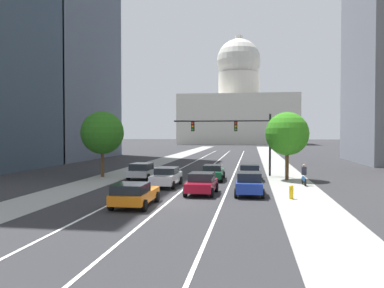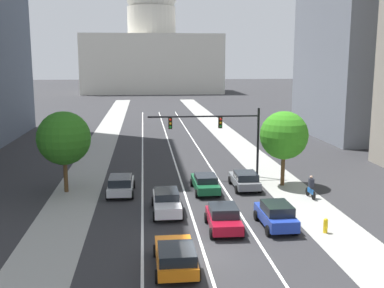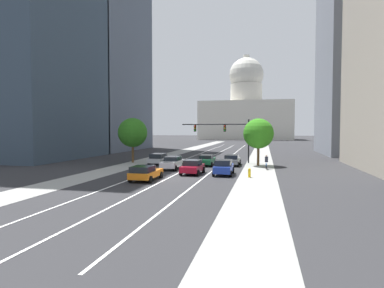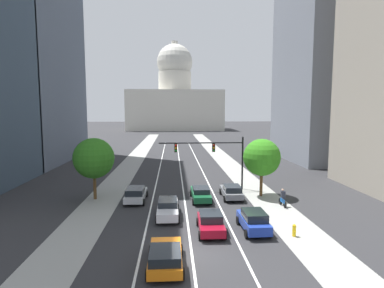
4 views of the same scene
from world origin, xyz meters
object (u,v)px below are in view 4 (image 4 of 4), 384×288
Objects in this scene: car_orange at (165,256)px; car_crimson at (211,222)px; car_silver at (136,194)px; street_tree_near_left at (94,158)px; cyclist at (283,198)px; car_green at (201,193)px; street_tree_mid_right at (262,157)px; traffic_signal_mast at (215,152)px; car_white at (168,208)px; capitol_building at (175,100)px; car_blue at (254,220)px; car_gray at (231,191)px; fire_hydrant at (294,230)px.

car_orange is 1.07× the size of car_crimson.
street_tree_near_left is (-4.28, 1.12, 3.48)m from car_silver.
car_green is at bearing 67.54° from cyclist.
street_tree_near_left is 1.03× the size of street_tree_mid_right.
street_tree_mid_right is (4.61, -2.95, -0.19)m from traffic_signal_mast.
car_white reaches higher than car_silver.
car_crimson is at bearing -89.26° from capitol_building.
car_green is (-3.26, 8.30, -0.09)m from car_blue.
car_gray is 1.04× the size of car_blue.
car_crimson reaches higher than fire_hydrant.
cyclist reaches higher than car_gray.
capitol_building is 132.87m from car_orange.
car_gray is at bearing -70.46° from traffic_signal_mast.
cyclist is (9.22, -121.16, -13.22)m from capitol_building.
car_crimson is at bearing -32.17° from car_orange.
fire_hydrant is at bearing -32.37° from street_tree_near_left.
car_gray is 0.68× the size of street_tree_near_left.
capitol_building is 10.78× the size of car_crimson.
fire_hydrant is 0.53× the size of cyclist.
car_silver is at bearing -14.65° from street_tree_near_left.
cyclist is (4.33, 5.77, 0.03)m from car_blue.
car_silver is 5.73m from car_white.
street_tree_mid_right reaches higher than car_gray.
street_tree_near_left reaches higher than car_green.
fire_hydrant is (5.94, -9.50, -0.26)m from car_green.
car_blue is 0.67× the size of street_tree_mid_right.
street_tree_mid_right is at bearing -80.04° from car_green.
traffic_signal_mast reaches higher than car_green.
street_tree_mid_right reaches higher than fire_hydrant.
street_tree_mid_right is (0.63, 10.74, 3.69)m from fire_hydrant.
car_green is 0.77× the size of street_tree_mid_right.
car_green is 5.20× the size of fire_hydrant.
car_blue is 0.42× the size of traffic_signal_mast.
car_blue reaches higher than fire_hydrant.
car_orange is at bearing 165.75° from car_green.
car_blue is 4.51× the size of fire_hydrant.
car_orange reaches higher than fire_hydrant.
street_tree_mid_right is (13.09, 1.25, 3.38)m from car_silver.
car_green reaches higher than fire_hydrant.
cyclist is (5.63, -6.72, -3.50)m from traffic_signal_mast.
fire_hydrant is 0.14× the size of street_tree_near_left.
traffic_signal_mast is at bearing 13.56° from street_tree_near_left.
car_orange is 0.92× the size of car_green.
car_white is 2.77× the size of cyclist.
car_crimson is at bearing -98.89° from traffic_signal_mast.
capitol_building is 119.48m from car_silver.
fire_hydrant is at bearing -86.62° from capitol_building.
car_orange is at bearing -165.29° from car_silver.
car_green is 0.49× the size of traffic_signal_mast.
traffic_signal_mast is at bearing -16.61° from car_orange.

